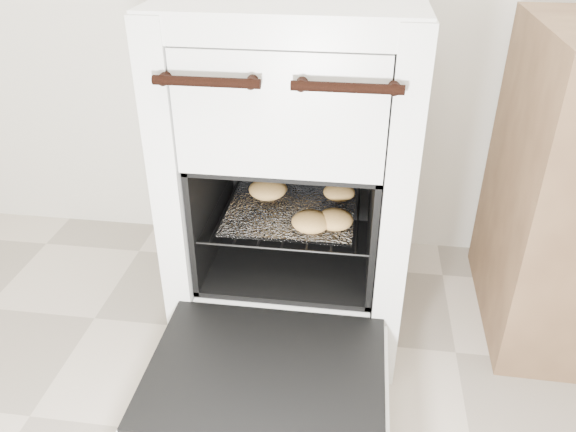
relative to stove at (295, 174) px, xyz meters
name	(u,v)px	position (x,y,z in m)	size (l,w,h in m)	color
stove	(295,174)	(0.00, 0.00, 0.00)	(0.56, 0.62, 0.86)	silver
oven_door	(266,374)	(0.00, -0.47, -0.23)	(0.50, 0.39, 0.04)	black
oven_rack	(292,209)	(0.00, -0.06, -0.07)	(0.41, 0.39, 0.01)	black
foil_sheet	(291,211)	(0.00, -0.08, -0.06)	(0.32, 0.28, 0.01)	white
baked_rolls	(301,202)	(0.02, -0.07, -0.04)	(0.30, 0.27, 0.05)	tan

